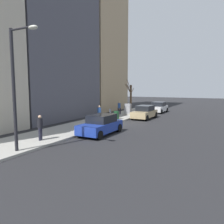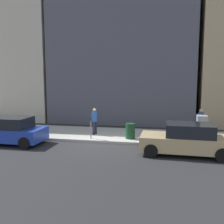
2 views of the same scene
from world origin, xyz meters
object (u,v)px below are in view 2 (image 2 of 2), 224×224
at_px(parked_car_tan, 186,140).
at_px(pedestrian_midblock, 95,120).
at_px(parking_meter, 91,125).
at_px(office_tower_right, 15,37).
at_px(utility_box, 201,128).
at_px(pedestrian_near_meter, 201,121).
at_px(trash_bin, 130,131).
at_px(parked_car_blue, 8,131).

bearing_deg(parked_car_tan, pedestrian_midblock, 62.81).
bearing_deg(pedestrian_midblock, parking_meter, -164.61).
relative_size(parked_car_tan, pedestrian_midblock, 2.56).
bearing_deg(parked_car_tan, office_tower_right, 53.88).
xyz_separation_m(utility_box, pedestrian_near_meter, (1.26, -0.13, 0.24)).
bearing_deg(pedestrian_midblock, parked_car_tan, -107.57).
bearing_deg(pedestrian_near_meter, pedestrian_midblock, -100.51).
distance_m(parking_meter, pedestrian_near_meter, 6.80).
bearing_deg(utility_box, parking_meter, 97.64).
relative_size(parked_car_tan, trash_bin, 4.72).
bearing_deg(parking_meter, office_tower_right, 45.87).
height_order(parking_meter, utility_box, utility_box).
bearing_deg(office_tower_right, parked_car_blue, -150.23).
bearing_deg(utility_box, office_tower_right, 59.68).
relative_size(utility_box, office_tower_right, 0.09).
height_order(pedestrian_midblock, office_tower_right, office_tower_right).
distance_m(parking_meter, office_tower_right, 18.00).
relative_size(pedestrian_near_meter, office_tower_right, 0.10).
xyz_separation_m(pedestrian_near_meter, pedestrian_midblock, (-0.92, 6.55, 0.00)).
relative_size(parked_car_blue, utility_box, 2.94).
xyz_separation_m(parked_car_tan, office_tower_right, (13.20, 17.06, 7.49)).
xyz_separation_m(trash_bin, pedestrian_near_meter, (1.66, -4.18, 0.49)).
height_order(utility_box, trash_bin, utility_box).
bearing_deg(trash_bin, office_tower_right, 52.01).
bearing_deg(office_tower_right, trash_bin, -127.99).
bearing_deg(parking_meter, trash_bin, -78.85).
bearing_deg(trash_bin, parked_car_tan, -126.39).
relative_size(parking_meter, utility_box, 0.94).
distance_m(utility_box, pedestrian_near_meter, 1.29).
xyz_separation_m(parking_meter, office_tower_right, (11.47, 11.82, 7.25)).
bearing_deg(office_tower_right, parked_car_tan, -127.72).
height_order(parked_car_tan, office_tower_right, office_tower_right).
xyz_separation_m(trash_bin, pedestrian_midblock, (0.75, 2.37, 0.49)).
height_order(parked_car_blue, trash_bin, parked_car_blue).
bearing_deg(parked_car_tan, parking_meter, 73.33).
relative_size(trash_bin, pedestrian_midblock, 0.54).
bearing_deg(parked_car_blue, pedestrian_near_meter, -71.22).
distance_m(parked_car_tan, parking_meter, 5.53).
distance_m(parked_car_tan, parked_car_blue, 9.64).
height_order(trash_bin, pedestrian_near_meter, pedestrian_near_meter).
height_order(pedestrian_near_meter, office_tower_right, office_tower_right).
bearing_deg(pedestrian_midblock, parked_car_blue, 133.33).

